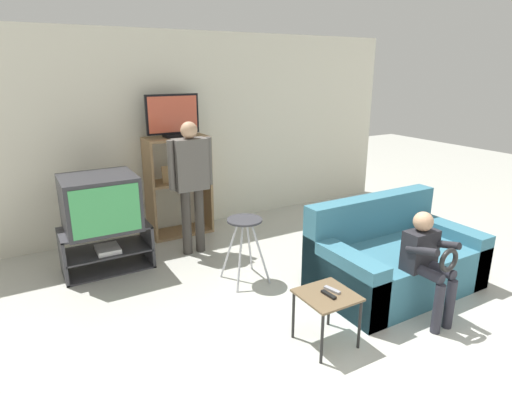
% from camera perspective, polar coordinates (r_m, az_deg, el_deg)
% --- Properties ---
extents(wall_back, '(6.40, 0.06, 2.60)m').
position_cam_1_polar(wall_back, '(5.93, -8.19, 8.56)').
color(wall_back, silver).
rests_on(wall_back, ground_plane).
extents(tv_stand, '(0.93, 0.51, 0.48)m').
position_cam_1_polar(tv_stand, '(4.99, -19.28, -6.49)').
color(tv_stand, '#38383D').
rests_on(tv_stand, ground_plane).
extents(television_main, '(0.75, 0.66, 0.58)m').
position_cam_1_polar(television_main, '(4.80, -20.09, -0.69)').
color(television_main, '#2D2D33').
rests_on(television_main, tv_stand).
extents(media_shelf, '(0.80, 0.40, 1.30)m').
position_cam_1_polar(media_shelf, '(5.68, -10.29, 1.52)').
color(media_shelf, '#9E7A51').
rests_on(media_shelf, ground_plane).
extents(television_flat, '(0.68, 0.20, 0.53)m').
position_cam_1_polar(television_flat, '(5.51, -11.04, 10.46)').
color(television_flat, black).
rests_on(television_flat, media_shelf).
extents(folding_stool, '(0.40, 0.40, 0.68)m').
position_cam_1_polar(folding_stool, '(4.35, -1.53, -4.52)').
color(folding_stool, '#B7B7BC').
rests_on(folding_stool, ground_plane).
extents(snack_table, '(0.42, 0.42, 0.44)m').
position_cam_1_polar(snack_table, '(3.50, 9.43, -13.51)').
color(snack_table, brown).
rests_on(snack_table, ground_plane).
extents(remote_control_black, '(0.05, 0.15, 0.02)m').
position_cam_1_polar(remote_control_black, '(3.45, 9.65, -12.70)').
color(remote_control_black, black).
rests_on(remote_control_black, snack_table).
extents(remote_control_white, '(0.07, 0.15, 0.02)m').
position_cam_1_polar(remote_control_white, '(3.52, 10.11, -12.10)').
color(remote_control_white, gray).
rests_on(remote_control_white, snack_table).
extents(couch, '(1.62, 0.96, 0.87)m').
position_cam_1_polar(couch, '(4.56, 17.77, -7.90)').
color(couch, teal).
rests_on(couch, ground_plane).
extents(person_standing_adult, '(0.53, 0.20, 1.57)m').
position_cam_1_polar(person_standing_adult, '(4.97, -8.66, 2.81)').
color(person_standing_adult, '#3D3833').
rests_on(person_standing_adult, ground_plane).
extents(person_seated_child, '(0.33, 0.43, 0.97)m').
position_cam_1_polar(person_seated_child, '(3.97, 21.91, -7.52)').
color(person_seated_child, '#2D2D38').
rests_on(person_seated_child, ground_plane).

